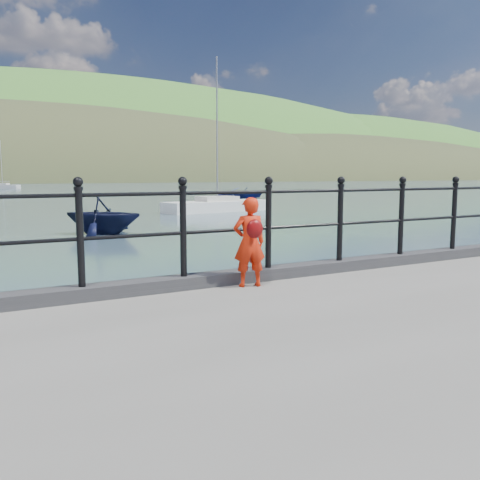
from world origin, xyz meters
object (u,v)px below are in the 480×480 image
child (250,242)px  launch_navy (102,213)px  railing (228,219)px  sailboat_deep (3,187)px  launch_blue (243,193)px  sailboat_near (217,206)px

child → launch_navy: 15.33m
railing → sailboat_deep: bearing=87.7°
launch_blue → launch_navy: 33.36m
child → launch_blue: 47.09m
railing → launch_navy: size_ratio=5.71×
railing → launch_blue: size_ratio=3.39×
launch_navy → launch_blue: bearing=2.3°
railing → sailboat_deep: sailboat_deep is taller
launch_navy → sailboat_near: (9.68, 9.18, -0.50)m
child → sailboat_near: size_ratio=0.11×
launch_navy → railing: bearing=-146.7°
launch_blue → launch_navy: size_ratio=1.68×
child → launch_navy: size_ratio=0.35×
railing → child: 0.42m
launch_blue → sailboat_near: bearing=-145.1°
sailboat_deep → launch_navy: bearing=-59.0°
launch_blue → sailboat_deep: 55.20m
sailboat_near → child: bearing=-125.2°
sailboat_deep → child: bearing=-60.0°
child → launch_blue: (22.82, 41.18, -1.00)m
child → sailboat_deep: size_ratio=0.13×
railing → sailboat_deep: size_ratio=2.13×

